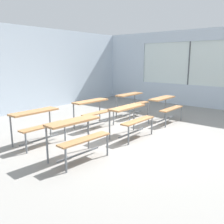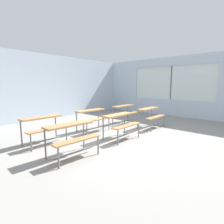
{
  "view_description": "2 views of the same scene",
  "coord_description": "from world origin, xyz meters",
  "px_view_note": "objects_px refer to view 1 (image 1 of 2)",
  "views": [
    {
      "loc": [
        -4.51,
        -3.41,
        1.86
      ],
      "look_at": [
        0.17,
        0.49,
        0.52
      ],
      "focal_mm": 38.63,
      "sensor_mm": 36.0,
      "label": 1
    },
    {
      "loc": [
        -3.8,
        -3.3,
        1.6
      ],
      "look_at": [
        0.2,
        0.29,
        0.76
      ],
      "focal_mm": 28.0,
      "sensor_mm": 36.0,
      "label": 2
    }
  ],
  "objects_px": {
    "desk_bench_r0c2": "(165,104)",
    "desk_bench_r1c2": "(132,99)",
    "desk_bench_r0c1": "(131,114)",
    "desk_bench_r0c0": "(77,130)",
    "desk_bench_r1c1": "(93,107)",
    "desk_bench_r1c0": "(38,119)"
  },
  "relations": [
    {
      "from": "desk_bench_r0c2",
      "to": "desk_bench_r1c2",
      "type": "relative_size",
      "value": 0.99
    },
    {
      "from": "desk_bench_r1c2",
      "to": "desk_bench_r0c1",
      "type": "bearing_deg",
      "value": -144.13
    },
    {
      "from": "desk_bench_r0c0",
      "to": "desk_bench_r0c1",
      "type": "height_order",
      "value": "same"
    },
    {
      "from": "desk_bench_r0c0",
      "to": "desk_bench_r1c1",
      "type": "bearing_deg",
      "value": 39.07
    },
    {
      "from": "desk_bench_r0c1",
      "to": "desk_bench_r1c0",
      "type": "bearing_deg",
      "value": 143.46
    },
    {
      "from": "desk_bench_r1c0",
      "to": "desk_bench_r1c1",
      "type": "height_order",
      "value": "same"
    },
    {
      "from": "desk_bench_r0c2",
      "to": "desk_bench_r1c2",
      "type": "bearing_deg",
      "value": 89.28
    },
    {
      "from": "desk_bench_r0c0",
      "to": "desk_bench_r1c2",
      "type": "bearing_deg",
      "value": 22.37
    },
    {
      "from": "desk_bench_r0c1",
      "to": "desk_bench_r1c1",
      "type": "distance_m",
      "value": 1.3
    },
    {
      "from": "desk_bench_r1c0",
      "to": "desk_bench_r1c1",
      "type": "distance_m",
      "value": 1.78
    },
    {
      "from": "desk_bench_r0c1",
      "to": "desk_bench_r1c1",
      "type": "bearing_deg",
      "value": 87.87
    },
    {
      "from": "desk_bench_r0c0",
      "to": "desk_bench_r1c2",
      "type": "height_order",
      "value": "same"
    },
    {
      "from": "desk_bench_r0c1",
      "to": "desk_bench_r1c1",
      "type": "relative_size",
      "value": 0.98
    },
    {
      "from": "desk_bench_r0c2",
      "to": "desk_bench_r1c0",
      "type": "distance_m",
      "value": 3.75
    },
    {
      "from": "desk_bench_r0c0",
      "to": "desk_bench_r1c2",
      "type": "distance_m",
      "value": 3.79
    },
    {
      "from": "desk_bench_r0c2",
      "to": "desk_bench_r1c0",
      "type": "bearing_deg",
      "value": 160.64
    },
    {
      "from": "desk_bench_r1c0",
      "to": "desk_bench_r1c1",
      "type": "xyz_separation_m",
      "value": [
        1.78,
        0.02,
        0.0
      ]
    },
    {
      "from": "desk_bench_r0c1",
      "to": "desk_bench_r1c1",
      "type": "xyz_separation_m",
      "value": [
        0.05,
        1.3,
        0.0
      ]
    },
    {
      "from": "desk_bench_r1c0",
      "to": "desk_bench_r0c2",
      "type": "bearing_deg",
      "value": -20.08
    },
    {
      "from": "desk_bench_r0c1",
      "to": "desk_bench_r0c0",
      "type": "bearing_deg",
      "value": -179.32
    },
    {
      "from": "desk_bench_r0c2",
      "to": "desk_bench_r1c0",
      "type": "relative_size",
      "value": 1.0
    },
    {
      "from": "desk_bench_r1c0",
      "to": "desk_bench_r0c0",
      "type": "bearing_deg",
      "value": -91.26
    }
  ]
}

